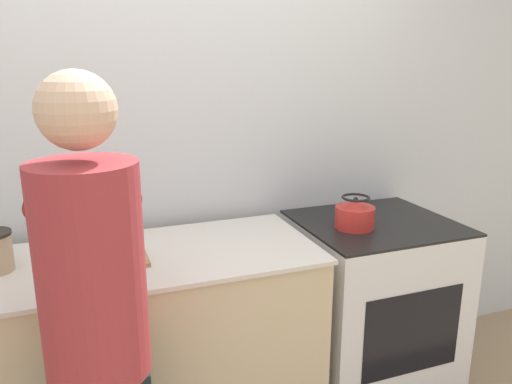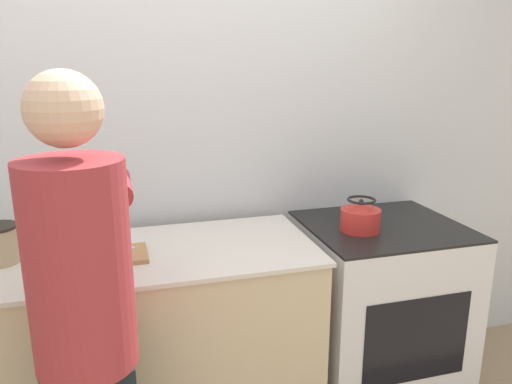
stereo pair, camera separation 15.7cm
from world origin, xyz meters
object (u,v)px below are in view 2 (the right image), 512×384
oven (378,312)px  person (85,320)px  kettle (360,217)px  knife (105,254)px  cutting_board (102,257)px

oven → person: 1.51m
person → kettle: person is taller
kettle → oven: bearing=15.1°
knife → kettle: bearing=-22.0°
person → kettle: (1.19, 0.49, 0.08)m
cutting_board → knife: 0.02m
oven → cutting_board: 1.38m
person → cutting_board: bearing=84.4°
oven → cutting_board: (-1.30, -0.05, 0.47)m
oven → knife: bearing=-177.8°
oven → knife: size_ratio=4.13×
person → knife: 0.48m
oven → knife: (-1.28, -0.05, 0.48)m
oven → person: (-1.34, -0.53, 0.46)m
oven → kettle: (-0.15, -0.04, 0.53)m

